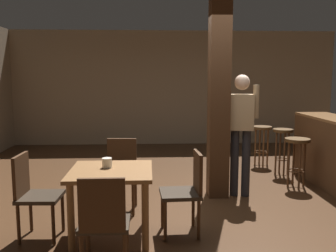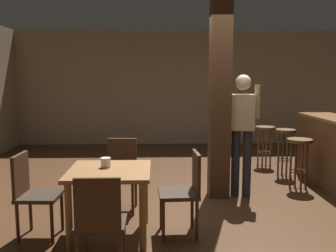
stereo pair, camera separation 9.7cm
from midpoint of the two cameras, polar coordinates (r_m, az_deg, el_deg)
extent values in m
plane|color=#422816|center=(5.16, 3.83, -11.62)|extent=(10.80, 10.80, 0.00)
cube|color=gray|center=(9.36, 0.62, 5.81)|extent=(8.00, 0.10, 2.80)
cube|color=#422816|center=(5.23, 7.24, 4.27)|extent=(0.28, 0.28, 2.80)
cube|color=brown|center=(3.98, -9.35, -6.84)|extent=(0.85, 0.85, 0.04)
cylinder|color=brown|center=(4.41, -4.05, -10.31)|extent=(0.07, 0.07, 0.69)
cylinder|color=brown|center=(4.48, -13.35, -10.21)|extent=(0.07, 0.07, 0.69)
cylinder|color=brown|center=(3.73, -4.24, -13.68)|extent=(0.07, 0.07, 0.69)
cylinder|color=brown|center=(3.82, -15.30, -13.45)|extent=(0.07, 0.07, 0.69)
cube|color=#2D2319|center=(3.37, -10.40, -14.33)|extent=(0.42, 0.42, 0.04)
cube|color=#422816|center=(3.11, -10.94, -11.80)|extent=(0.38, 0.04, 0.45)
cylinder|color=#422816|center=(3.64, -12.82, -16.52)|extent=(0.04, 0.04, 0.43)
cylinder|color=#422816|center=(3.60, -7.08, -16.66)|extent=(0.04, 0.04, 0.43)
cube|color=#2D2319|center=(4.79, -7.86, -7.59)|extent=(0.44, 0.44, 0.04)
cube|color=#422816|center=(4.92, -7.60, -4.48)|extent=(0.38, 0.06, 0.45)
cylinder|color=#422816|center=(4.67, -5.95, -10.86)|extent=(0.04, 0.04, 0.43)
cylinder|color=#422816|center=(4.72, -10.25, -10.74)|extent=(0.04, 0.04, 0.43)
cylinder|color=#422816|center=(5.00, -5.52, -9.59)|extent=(0.04, 0.04, 0.43)
cylinder|color=#422816|center=(5.04, -9.53, -9.50)|extent=(0.04, 0.04, 0.43)
cube|color=#2D2319|center=(4.08, 1.15, -10.25)|extent=(0.44, 0.44, 0.04)
cube|color=#422816|center=(4.04, 3.88, -7.11)|extent=(0.05, 0.38, 0.45)
cylinder|color=#422816|center=(3.97, -1.14, -14.19)|extent=(0.04, 0.04, 0.43)
cylinder|color=#422816|center=(4.30, -1.52, -12.46)|extent=(0.04, 0.04, 0.43)
cylinder|color=#422816|center=(4.01, 4.00, -13.97)|extent=(0.04, 0.04, 0.43)
cylinder|color=#422816|center=(4.34, 3.21, -12.28)|extent=(0.04, 0.04, 0.43)
cube|color=#2D2319|center=(4.20, -19.48, -10.14)|extent=(0.44, 0.44, 0.04)
cube|color=#422816|center=(4.21, -22.11, -7.06)|extent=(0.05, 0.38, 0.45)
cylinder|color=#422816|center=(4.38, -16.37, -12.38)|extent=(0.04, 0.04, 0.43)
cylinder|color=#422816|center=(4.07, -17.74, -14.03)|extent=(0.04, 0.04, 0.43)
cylinder|color=#422816|center=(4.49, -20.77, -12.09)|extent=(0.04, 0.04, 0.43)
cylinder|color=#422816|center=(4.18, -22.46, -13.65)|extent=(0.04, 0.04, 0.43)
cylinder|color=silver|center=(4.06, -9.96, -5.55)|extent=(0.11, 0.11, 0.10)
cube|color=tan|center=(5.31, 10.62, 2.08)|extent=(0.38, 0.27, 0.50)
sphere|color=beige|center=(5.28, 10.73, 6.57)|extent=(0.25, 0.25, 0.21)
cylinder|color=#232328|center=(5.42, 11.28, -5.58)|extent=(0.14, 0.14, 0.95)
cylinder|color=#232328|center=(5.42, 9.58, -5.55)|extent=(0.14, 0.14, 0.95)
cylinder|color=tan|center=(5.30, 12.76, 3.65)|extent=(0.10, 0.10, 0.46)
cylinder|color=tan|center=(5.29, 8.56, 3.75)|extent=(0.10, 0.10, 0.46)
cube|color=#4C301C|center=(6.23, 23.14, -3.98)|extent=(0.36, 2.01, 1.03)
cylinder|color=#4C3319|center=(6.00, 18.71, -2.05)|extent=(0.37, 0.37, 0.05)
torus|color=#4C301C|center=(6.10, 18.51, -6.47)|extent=(0.26, 0.26, 0.02)
cylinder|color=#4C301C|center=(6.19, 18.14, -5.33)|extent=(0.03, 0.03, 0.71)
cylinder|color=#4C301C|center=(5.97, 18.98, -5.84)|extent=(0.03, 0.03, 0.71)
cylinder|color=#4C301C|center=(6.12, 19.62, -5.53)|extent=(0.03, 0.03, 0.71)
cylinder|color=#4C301C|center=(6.03, 17.47, -5.63)|extent=(0.03, 0.03, 0.71)
cylinder|color=#4C3319|center=(6.69, 16.73, -0.65)|extent=(0.33, 0.33, 0.05)
torus|color=#4C301C|center=(6.78, 16.57, -4.86)|extent=(0.24, 0.24, 0.02)
cylinder|color=#4C301C|center=(6.86, 16.30, -3.83)|extent=(0.03, 0.03, 0.75)
cylinder|color=#4C301C|center=(6.66, 16.91, -4.19)|extent=(0.03, 0.03, 0.75)
cylinder|color=#4C301C|center=(6.80, 17.47, -3.98)|extent=(0.03, 0.03, 0.75)
cylinder|color=#4C301C|center=(6.72, 15.73, -4.03)|extent=(0.03, 0.03, 0.75)
cylinder|color=#4C3319|center=(7.32, 13.79, -0.24)|extent=(0.37, 0.37, 0.05)
torus|color=brown|center=(7.39, 13.67, -3.86)|extent=(0.26, 0.26, 0.02)
cylinder|color=brown|center=(7.49, 13.43, -2.96)|extent=(0.03, 0.03, 0.70)
cylinder|color=brown|center=(7.26, 13.96, -3.31)|extent=(0.03, 0.03, 0.70)
cylinder|color=brown|center=(7.41, 14.58, -3.11)|extent=(0.03, 0.03, 0.70)
cylinder|color=brown|center=(7.34, 12.80, -3.15)|extent=(0.03, 0.03, 0.70)
camera|label=1|loc=(0.05, -90.59, -0.08)|focal=40.00mm
camera|label=2|loc=(0.05, 89.41, 0.08)|focal=40.00mm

